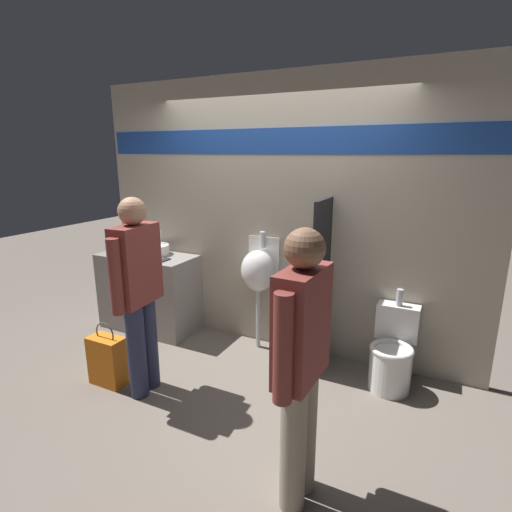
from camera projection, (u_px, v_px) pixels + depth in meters
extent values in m
plane|color=#70665B|center=(248.00, 367.00, 3.78)|extent=(16.00, 16.00, 0.00)
cube|color=#B2A893|center=(275.00, 217.00, 3.96)|extent=(4.04, 0.06, 2.70)
cube|color=#1E479E|center=(275.00, 141.00, 3.75)|extent=(3.96, 0.01, 0.24)
cube|color=gray|center=(150.00, 292.00, 4.55)|extent=(1.10, 0.54, 0.87)
cylinder|color=white|center=(153.00, 250.00, 4.45)|extent=(0.35, 0.35, 0.11)
cylinder|color=silver|center=(160.00, 237.00, 4.52)|extent=(0.03, 0.03, 0.14)
cube|color=#232328|center=(164.00, 260.00, 4.20)|extent=(0.07, 0.14, 0.01)
cube|color=black|center=(321.00, 286.00, 3.63)|extent=(0.03, 0.47, 1.58)
cylinder|color=silver|center=(258.00, 318.00, 4.11)|extent=(0.04, 0.04, 0.64)
ellipsoid|color=white|center=(258.00, 271.00, 3.98)|extent=(0.36, 0.28, 0.42)
cube|color=white|center=(264.00, 262.00, 4.08)|extent=(0.34, 0.02, 0.52)
cylinder|color=silver|center=(263.00, 240.00, 3.99)|extent=(0.06, 0.06, 0.16)
cylinder|color=white|center=(390.00, 370.00, 3.39)|extent=(0.34, 0.34, 0.36)
torus|color=white|center=(392.00, 349.00, 3.34)|extent=(0.36, 0.36, 0.04)
cube|color=white|center=(398.00, 322.00, 3.53)|extent=(0.36, 0.16, 0.32)
cylinder|color=silver|center=(400.00, 297.00, 3.45)|extent=(0.06, 0.06, 0.14)
cylinder|color=gray|center=(293.00, 447.00, 2.21)|extent=(0.15, 0.15, 0.78)
cylinder|color=gray|center=(304.00, 431.00, 2.34)|extent=(0.15, 0.15, 0.78)
cube|color=brown|center=(302.00, 325.00, 2.10)|extent=(0.20, 0.42, 0.62)
cylinder|color=brown|center=(283.00, 349.00, 1.91)|extent=(0.10, 0.10, 0.57)
cylinder|color=brown|center=(318.00, 315.00, 2.30)|extent=(0.10, 0.10, 0.57)
sphere|color=brown|center=(305.00, 248.00, 1.99)|extent=(0.21, 0.21, 0.21)
cylinder|color=#282D4C|center=(137.00, 352.00, 3.25)|extent=(0.15, 0.15, 0.80)
cylinder|color=#282D4C|center=(149.00, 343.00, 3.39)|extent=(0.15, 0.15, 0.80)
cube|color=brown|center=(136.00, 265.00, 3.14)|extent=(0.21, 0.43, 0.63)
cylinder|color=brown|center=(116.00, 277.00, 2.94)|extent=(0.10, 0.10, 0.58)
cylinder|color=brown|center=(155.00, 261.00, 3.36)|extent=(0.10, 0.10, 0.58)
sphere|color=#A87A5B|center=(132.00, 211.00, 3.03)|extent=(0.22, 0.22, 0.22)
cube|color=orange|center=(108.00, 361.00, 3.47)|extent=(0.32, 0.17, 0.43)
torus|color=#4C4742|center=(105.00, 334.00, 3.41)|extent=(0.20, 0.01, 0.20)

